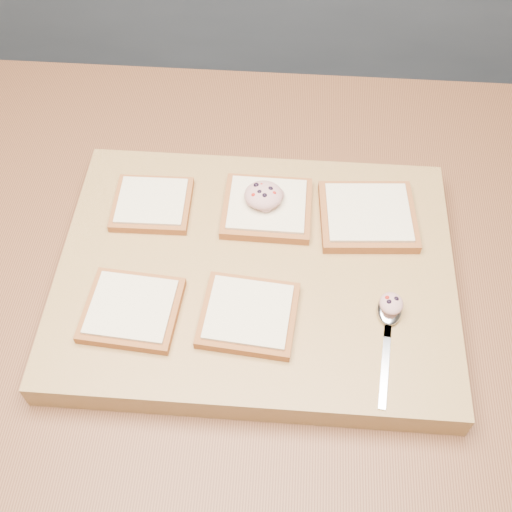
{
  "coord_description": "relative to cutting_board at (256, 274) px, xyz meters",
  "views": [
    {
      "loc": [
        -0.07,
        -0.55,
        1.64
      ],
      "look_at": [
        -0.1,
        -0.06,
        0.96
      ],
      "focal_mm": 45.0,
      "sensor_mm": 36.0,
      "label": 1
    }
  ],
  "objects": [
    {
      "name": "ground",
      "position": [
        0.1,
        0.06,
        -0.92
      ],
      "size": [
        4.0,
        4.0,
        0.0
      ],
      "primitive_type": "plane",
      "color": "#515459",
      "rests_on": "ground"
    },
    {
      "name": "island_counter",
      "position": [
        0.1,
        0.06,
        -0.47
      ],
      "size": [
        2.0,
        0.8,
        0.9
      ],
      "color": "slate",
      "rests_on": "ground"
    },
    {
      "name": "cutting_board",
      "position": [
        0.0,
        0.0,
        0.0
      ],
      "size": [
        0.53,
        0.4,
        0.04
      ],
      "primitive_type": "cube",
      "color": "tan",
      "rests_on": "island_counter"
    },
    {
      "name": "bread_far_left",
      "position": [
        -0.16,
        0.09,
        0.03
      ],
      "size": [
        0.11,
        0.1,
        0.02
      ],
      "color": "#A45B2A",
      "rests_on": "cutting_board"
    },
    {
      "name": "bread_far_center",
      "position": [
        0.01,
        0.1,
        0.03
      ],
      "size": [
        0.13,
        0.11,
        0.02
      ],
      "color": "#A45B2A",
      "rests_on": "cutting_board"
    },
    {
      "name": "bread_far_right",
      "position": [
        0.15,
        0.09,
        0.03
      ],
      "size": [
        0.14,
        0.13,
        0.02
      ],
      "color": "#A45B2A",
      "rests_on": "cutting_board"
    },
    {
      "name": "bread_near_left",
      "position": [
        -0.15,
        -0.08,
        0.03
      ],
      "size": [
        0.12,
        0.12,
        0.02
      ],
      "color": "#A45B2A",
      "rests_on": "cutting_board"
    },
    {
      "name": "bread_near_center",
      "position": [
        -0.0,
        -0.08,
        0.03
      ],
      "size": [
        0.13,
        0.12,
        0.02
      ],
      "color": "#A45B2A",
      "rests_on": "cutting_board"
    },
    {
      "name": "tuna_salad_dollop",
      "position": [
        0.0,
        0.1,
        0.05
      ],
      "size": [
        0.05,
        0.05,
        0.03
      ],
      "color": "tan",
      "rests_on": "bread_far_center"
    },
    {
      "name": "spoon",
      "position": [
        0.17,
        -0.07,
        0.03
      ],
      "size": [
        0.04,
        0.16,
        0.01
      ],
      "color": "silver",
      "rests_on": "cutting_board"
    },
    {
      "name": "spoon_salad",
      "position": [
        0.17,
        -0.06,
        0.04
      ],
      "size": [
        0.03,
        0.03,
        0.02
      ],
      "color": "tan",
      "rests_on": "spoon"
    }
  ]
}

